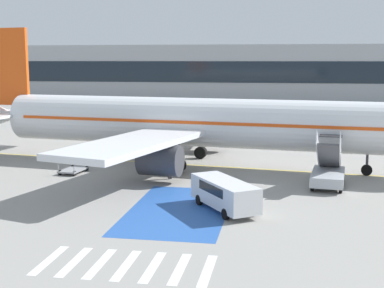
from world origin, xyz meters
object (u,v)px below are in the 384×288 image
Objects in this scene: baggage_cart at (74,170)px; ground_crew_0 at (170,166)px; service_van_0 at (225,192)px; fuel_tanker at (188,121)px; airliner at (203,123)px; terminal_building at (267,74)px; boarding_stairs_forward at (328,172)px.

ground_crew_0 is at bearing -179.94° from baggage_cart.
baggage_cart is (-12.98, 8.55, -0.85)m from service_van_0.
fuel_tanker is at bearing 69.30° from service_van_0.
baggage_cart is (-4.97, -23.59, -1.37)m from fuel_tanker.
baggage_cart is at bearing 126.60° from ground_crew_0.
service_van_0 is at bearing -68.17° from fuel_tanker.
terminal_building reaches higher than airliner.
service_van_0 is 15.57m from baggage_cart.
airliner reaches higher than baggage_cart.
boarding_stairs_forward is 1.98× the size of baggage_cart.
service_van_0 is (-6.58, -7.32, 0.09)m from boarding_stairs_forward.
baggage_cart is (-19.56, 1.23, -0.76)m from boarding_stairs_forward.
ground_crew_0 is (-11.54, 0.38, -0.05)m from boarding_stairs_forward.
boarding_stairs_forward is at bearing 66.50° from airliner.
baggage_cart is 8.09m from ground_crew_0.
boarding_stairs_forward is 19.61m from baggage_cart.
ground_crew_0 is (3.04, -24.44, -0.66)m from fuel_tanker.
airliner reaches higher than boarding_stairs_forward.
fuel_tanker is 24.15m from baggage_cart.
airliner is at bearing -92.75° from terminal_building.
fuel_tanker is (-4.70, 18.95, -2.05)m from airliner.
boarding_stairs_forward is 0.52× the size of fuel_tanker.
terminal_building is (7.92, 48.06, 4.28)m from fuel_tanker.
fuel_tanker is (-14.59, 24.82, 0.61)m from boarding_stairs_forward.
fuel_tanker is 6.27× the size of ground_crew_0.
airliner reaches higher than ground_crew_0.
boarding_stairs_forward is 9.84m from service_van_0.
ground_crew_0 is at bearing -93.85° from terminal_building.
airliner is at bearing 69.37° from service_van_0.
baggage_cart is 0.02× the size of terminal_building.
boarding_stairs_forward reaches higher than baggage_cart.
boarding_stairs_forward reaches higher than ground_crew_0.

